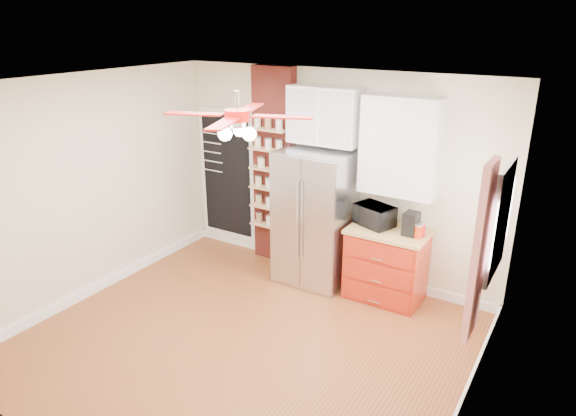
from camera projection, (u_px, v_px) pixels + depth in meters
The scene contains 21 objects.
floor at pixel (245, 341), 5.51m from camera, with size 4.50×4.50×0.00m, color brown.
ceiling at pixel (236, 85), 4.58m from camera, with size 4.50×4.50×0.00m, color white.
wall_back at pixel (333, 175), 6.64m from camera, with size 4.50×0.02×2.70m, color beige.
wall_front at pixel (64, 321), 3.44m from camera, with size 4.50×0.02×2.70m, color beige.
wall_left at pixel (90, 188), 6.14m from camera, with size 0.02×4.00×2.70m, color beige.
wall_right at pixel (478, 282), 3.94m from camera, with size 0.02×4.00×2.70m, color beige.
chalkboard at pixel (228, 175), 7.53m from camera, with size 0.95×0.05×1.95m.
brick_pillar at pixel (274, 168), 7.00m from camera, with size 0.60×0.16×2.70m, color maroon.
fridge at pixel (315, 218), 6.54m from camera, with size 0.90×0.70×1.75m, color silver.
upper_glass_cabinet at pixel (325, 115), 6.25m from camera, with size 0.90×0.35×0.70m, color white.
red_cabinet at pixel (386, 264), 6.25m from camera, with size 0.94×0.64×0.90m.
upper_shelf_unit at pixel (400, 147), 5.89m from camera, with size 0.90×0.30×1.15m, color white.
window at pixel (501, 221), 4.60m from camera, with size 0.04×0.75×1.05m, color white.
curtain at pixel (480, 252), 4.22m from camera, with size 0.06×0.40×1.55m, color red.
ceiling_fan at pixel (238, 116), 4.67m from camera, with size 1.40×1.40×0.44m.
toaster_oven at pixel (374, 215), 6.19m from camera, with size 0.46×0.31×0.26m, color black.
coffee_maker at pixel (411, 224), 5.92m from camera, with size 0.15×0.20×0.27m, color black.
canister_left at pixel (418, 232), 5.84m from camera, with size 0.09×0.09×0.15m, color #AC2B09.
canister_right at pixel (420, 230), 5.91m from camera, with size 0.11×0.11×0.15m, color red.
pantry_jar_oats at pixel (261, 163), 6.91m from camera, with size 0.10×0.10×0.13m, color beige.
pantry_jar_beans at pixel (277, 165), 6.80m from camera, with size 0.08×0.08×0.12m, color #9C7C4F.
Camera 1 is at (2.83, -3.75, 3.25)m, focal length 32.00 mm.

